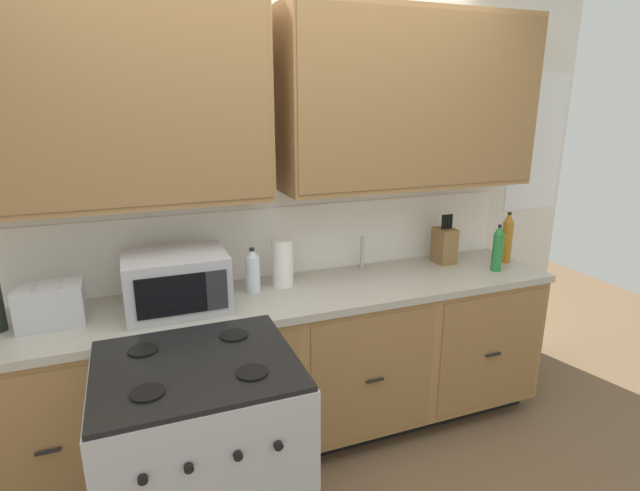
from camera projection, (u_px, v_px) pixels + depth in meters
ground_plane at (306, 473)px, 2.64m from camera, size 8.00×8.00×0.00m
wall_unit at (272, 146)px, 2.62m from camera, size 4.26×0.40×2.55m
counter_run at (288, 367)px, 2.78m from camera, size 3.09×0.64×0.91m
stove_range at (204, 466)px, 2.02m from camera, size 0.76×0.68×0.95m
microwave at (176, 282)px, 2.41m from camera, size 0.48×0.37×0.28m
toaster at (51, 305)px, 2.25m from camera, size 0.28×0.18×0.19m
knife_block at (444, 245)px, 3.12m from camera, size 0.11×0.14×0.31m
sink_faucet at (362, 253)px, 3.00m from camera, size 0.02×0.02×0.20m
paper_towel_roll at (283, 263)px, 2.72m from camera, size 0.12×0.12×0.26m
bottle_clear at (253, 270)px, 2.65m from camera, size 0.08×0.08×0.24m
bottle_amber at (507, 238)px, 3.12m from camera, size 0.07×0.07×0.32m
bottle_green at (498, 248)px, 2.96m from camera, size 0.06×0.06×0.28m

